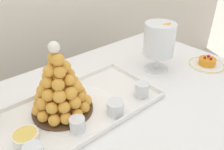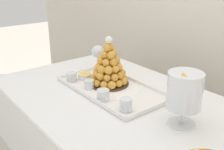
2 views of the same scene
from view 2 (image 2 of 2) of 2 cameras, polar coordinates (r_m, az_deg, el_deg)
buffet_table at (r=1.46m, az=1.77°, el=-9.05°), size 1.44×0.88×0.74m
serving_tray at (r=1.50m, az=-0.15°, el=-2.86°), size 0.62×0.33×0.02m
croquembouche at (r=1.52m, az=-0.65°, el=1.74°), size 0.23×0.23×0.28m
dessert_cup_left at (r=1.61m, az=-8.37°, el=-0.42°), size 0.06×0.06×0.05m
dessert_cup_mid_left at (r=1.50m, az=-4.77°, el=-2.05°), size 0.05×0.05×0.05m
dessert_cup_centre at (r=1.37m, az=-1.85°, el=-4.16°), size 0.06×0.06×0.05m
dessert_cup_mid_right at (r=1.27m, az=2.90°, el=-6.19°), size 0.06×0.06×0.06m
creme_brulee_ramekin at (r=1.65m, az=-5.63°, el=-0.08°), size 0.08×0.08×0.03m
macaron_goblet at (r=1.16m, az=14.82°, el=-3.30°), size 0.15×0.15×0.25m
wine_glass at (r=1.75m, az=-2.99°, el=4.70°), size 0.08×0.08×0.17m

